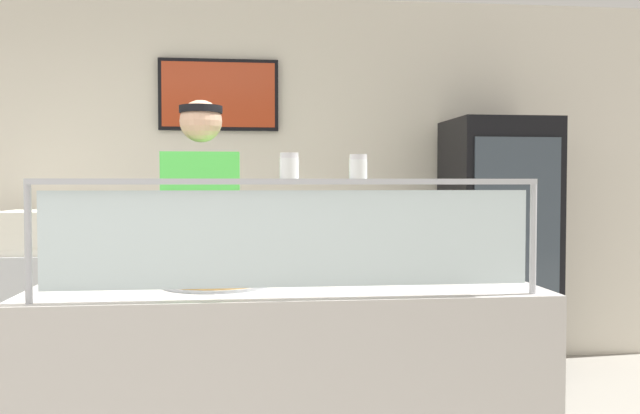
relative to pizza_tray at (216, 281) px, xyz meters
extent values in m
cube|color=silver|center=(0.27, 2.33, 0.38)|extent=(6.34, 0.08, 2.70)
cube|color=black|center=(-0.07, 2.26, 1.01)|extent=(0.85, 0.04, 0.51)
cube|color=#B23819|center=(-0.07, 2.24, 1.01)|extent=(0.80, 0.01, 0.46)
cube|color=#BCB7B2|center=(0.27, 0.01, -0.49)|extent=(1.94, 0.80, 0.95)
cylinder|color=#B2B5BC|center=(-0.60, -0.33, 0.19)|extent=(0.02, 0.02, 0.41)
cylinder|color=#B2B5BC|center=(1.14, -0.33, 0.19)|extent=(0.02, 0.02, 0.41)
cube|color=silver|center=(0.27, -0.33, 0.19)|extent=(1.68, 0.01, 0.33)
cube|color=#B2B5BC|center=(0.27, -0.33, 0.39)|extent=(1.74, 0.06, 0.02)
cylinder|color=#9EA0A8|center=(0.00, 0.00, -0.01)|extent=(0.42, 0.42, 0.01)
cylinder|color=tan|center=(0.00, 0.00, 0.00)|extent=(0.40, 0.40, 0.02)
cylinder|color=#D65B2D|center=(0.00, 0.00, 0.02)|extent=(0.34, 0.34, 0.01)
cube|color=#ADAFB7|center=(0.01, -0.02, 0.02)|extent=(0.13, 0.29, 0.01)
cylinder|color=white|center=(0.26, -0.33, 0.43)|extent=(0.07, 0.07, 0.07)
cylinder|color=white|center=(0.26, -0.33, 0.42)|extent=(0.06, 0.06, 0.05)
cylinder|color=silver|center=(0.26, -0.33, 0.48)|extent=(0.06, 0.06, 0.02)
cylinder|color=white|center=(0.50, -0.33, 0.43)|extent=(0.06, 0.06, 0.07)
cylinder|color=red|center=(0.50, -0.33, 0.42)|extent=(0.05, 0.05, 0.04)
cylinder|color=silver|center=(0.50, -0.33, 0.47)|extent=(0.06, 0.06, 0.02)
cylinder|color=#23232D|center=(-0.21, 0.76, -0.49)|extent=(0.13, 0.13, 0.95)
cylinder|color=#23232D|center=(0.01, 0.76, -0.49)|extent=(0.13, 0.13, 0.95)
cube|color=#4CD14C|center=(-0.10, 0.76, 0.26)|extent=(0.38, 0.21, 0.55)
sphere|color=tan|center=(-0.10, 0.76, 0.69)|extent=(0.21, 0.21, 0.21)
cylinder|color=black|center=(-0.10, 0.76, 0.75)|extent=(0.21, 0.21, 0.04)
cylinder|color=tan|center=(0.08, 0.54, 0.16)|extent=(0.08, 0.34, 0.08)
cube|color=black|center=(1.88, 1.89, -0.07)|extent=(0.68, 0.66, 1.79)
cube|color=#38424C|center=(1.88, 1.55, -0.04)|extent=(0.58, 0.02, 1.43)
cylinder|color=blue|center=(1.68, 1.66, 0.02)|extent=(0.06, 0.06, 0.20)
cylinder|color=green|center=(1.78, 1.66, 0.02)|extent=(0.06, 0.06, 0.20)
cylinder|color=red|center=(1.88, 1.66, 0.02)|extent=(0.06, 0.06, 0.20)
cylinder|color=blue|center=(1.98, 1.66, 0.02)|extent=(0.06, 0.06, 0.20)
cylinder|color=green|center=(2.08, 1.66, 0.02)|extent=(0.06, 0.06, 0.20)
cube|color=#B7BABF|center=(-1.21, 1.84, -0.52)|extent=(0.70, 0.55, 0.90)
cube|color=silver|center=(-1.22, 1.84, -0.05)|extent=(0.49, 0.49, 0.04)
cube|color=silver|center=(-1.22, 1.84, 0.00)|extent=(0.49, 0.49, 0.04)
cube|color=silver|center=(-1.22, 1.84, 0.04)|extent=(0.49, 0.49, 0.04)
cube|color=silver|center=(-1.19, 1.84, 0.09)|extent=(0.47, 0.47, 0.04)
cube|color=silver|center=(-1.21, 1.84, 0.13)|extent=(0.47, 0.47, 0.04)
cube|color=silver|center=(-1.19, 1.84, 0.18)|extent=(0.48, 0.48, 0.04)
camera|label=1|loc=(0.11, -2.61, 0.38)|focal=37.42mm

